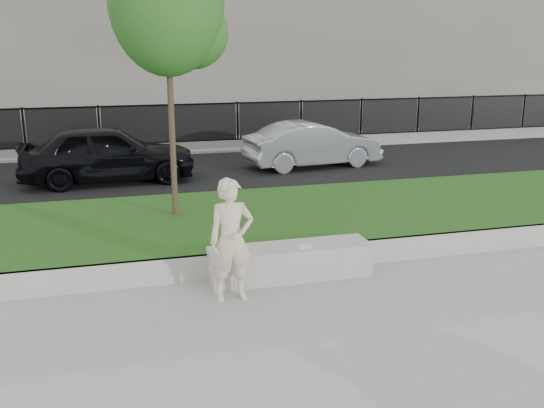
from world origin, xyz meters
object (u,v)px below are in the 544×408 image
object	(u,v)px
book	(303,246)
young_tree	(171,6)
man	(231,240)
car_silver	(313,144)
stone_bench	(290,262)
car_dark	(108,153)

from	to	relation	value
book	young_tree	size ratio (longest dim) A/B	0.04
man	book	bearing A→B (deg)	18.68
young_tree	car_silver	world-z (taller)	young_tree
book	young_tree	world-z (taller)	young_tree
man	young_tree	distance (m)	4.55
young_tree	car_silver	size ratio (longest dim) A/B	1.32
stone_bench	car_silver	bearing A→B (deg)	68.66
young_tree	book	bearing A→B (deg)	-60.20
stone_bench	book	bearing A→B (deg)	-28.55
young_tree	car_silver	bearing A→B (deg)	49.62
man	book	world-z (taller)	man
young_tree	car_dark	size ratio (longest dim) A/B	1.18
young_tree	car_dark	world-z (taller)	young_tree
stone_bench	man	distance (m)	1.32
book	car_dark	size ratio (longest dim) A/B	0.05
book	car_silver	xyz separation A→B (m)	(2.88, 7.93, 0.16)
stone_bench	book	xyz separation A→B (m)	(0.18, -0.10, 0.27)
car_silver	stone_bench	bearing A→B (deg)	151.72
book	stone_bench	bearing A→B (deg)	133.71
man	book	distance (m)	1.33
car_dark	young_tree	bearing A→B (deg)	-167.24
stone_bench	man	world-z (taller)	man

